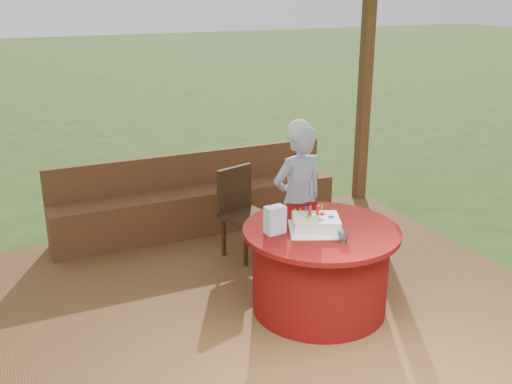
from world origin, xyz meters
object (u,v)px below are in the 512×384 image
bench (198,206)px  gift_bag (275,220)px  drinking_glass (343,237)px  elderly_woman (298,198)px  birthday_cake (316,223)px  table (320,268)px  chair (242,209)px

bench → gift_bag: (-0.03, -1.88, 0.53)m
bench → gift_bag: size_ratio=14.23×
gift_bag → drinking_glass: size_ratio=2.35×
elderly_woman → birthday_cake: bearing=-106.7°
bench → elderly_woman: bearing=-70.2°
birthday_cake → drinking_glass: birthday_cake is taller
table → birthday_cake: birthday_cake is taller
drinking_glass → birthday_cake: bearing=102.4°
table → elderly_woman: size_ratio=0.86×
birthday_cake → drinking_glass: size_ratio=5.81×
chair → elderly_woman: bearing=-63.3°
chair → birthday_cake: birthday_cake is taller
birthday_cake → drinking_glass: (0.06, -0.28, -0.01)m
bench → birthday_cake: 2.03m
elderly_woman → drinking_glass: 0.94m
table → chair: chair is taller
elderly_woman → drinking_glass: bearing=-98.1°
bench → gift_bag: gift_bag is taller
bench → chair: 0.79m
birthday_cake → gift_bag: (-0.31, 0.08, 0.05)m
chair → drinking_glass: chair is taller
table → gift_bag: size_ratio=5.74×
bench → birthday_cake: size_ratio=5.76×
bench → elderly_woman: size_ratio=2.14×
table → elderly_woman: 0.75m
table → birthday_cake: 0.40m
elderly_woman → birthday_cake: elderly_woman is taller
chair → gift_bag: gift_bag is taller
chair → elderly_woman: (0.28, -0.57, 0.24)m
chair → table: bearing=-83.2°
bench → table: size_ratio=2.48×
bench → gift_bag: bearing=-91.0°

